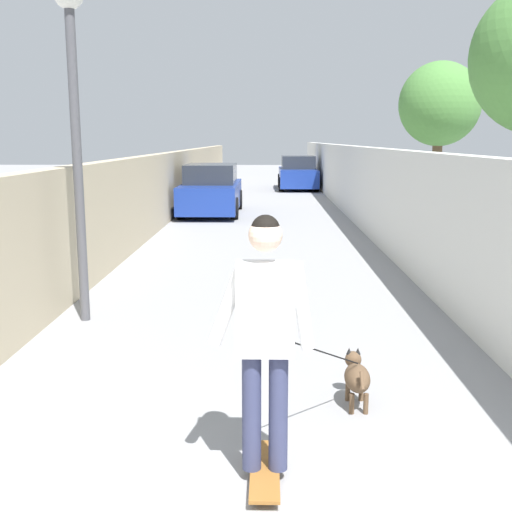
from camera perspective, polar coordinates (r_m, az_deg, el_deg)
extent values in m
plane|color=gray|center=(16.31, 0.43, 2.58)|extent=(80.00, 80.00, 0.00)
cube|color=tan|center=(14.50, -10.53, 5.20)|extent=(48.00, 0.30, 1.92)
cube|color=silver|center=(14.43, 11.29, 5.51)|extent=(48.00, 0.30, 2.10)
cylinder|color=brown|center=(15.72, 16.16, 6.52)|extent=(0.23, 0.23, 2.55)
ellipsoid|color=#4C843D|center=(15.70, 16.52, 13.25)|extent=(1.91, 1.91, 1.97)
cylinder|color=#4C4C51|center=(8.07, -16.05, 7.54)|extent=(0.12, 0.12, 3.84)
cube|color=brown|center=(4.51, 0.81, -19.03)|extent=(0.80, 0.20, 0.02)
cylinder|color=beige|center=(4.77, -0.05, -17.79)|extent=(0.06, 0.03, 0.06)
cylinder|color=beige|center=(4.77, 1.71, -17.80)|extent=(0.06, 0.03, 0.06)
cylinder|color=beige|center=(4.29, -0.22, -21.36)|extent=(0.06, 0.03, 0.06)
cylinder|color=beige|center=(4.29, 1.79, -21.37)|extent=(0.06, 0.03, 0.06)
cylinder|color=#333859|center=(4.31, -0.41, -14.11)|extent=(0.13, 0.13, 0.83)
cylinder|color=#333859|center=(4.31, 2.06, -14.12)|extent=(0.13, 0.13, 0.83)
cube|color=white|center=(4.06, 0.85, -4.87)|extent=(0.22, 0.38, 0.61)
cylinder|color=white|center=(4.06, -2.54, -4.38)|extent=(0.09, 0.28, 0.58)
cylinder|color=white|center=(4.07, 4.25, -4.60)|extent=(0.09, 0.18, 0.59)
sphere|color=beige|center=(3.96, 0.87, 1.93)|extent=(0.22, 0.22, 0.22)
sphere|color=black|center=(3.96, 0.87, 2.48)|extent=(0.19, 0.19, 0.19)
ellipsoid|color=brown|center=(5.55, 9.28, -10.99)|extent=(0.42, 0.22, 0.22)
sphere|color=brown|center=(5.78, 8.92, -9.36)|extent=(0.15, 0.15, 0.15)
cone|color=black|center=(5.75, 8.54, -8.61)|extent=(0.05, 0.05, 0.06)
cone|color=black|center=(5.76, 9.34, -8.60)|extent=(0.05, 0.05, 0.06)
cylinder|color=brown|center=(5.74, 8.42, -12.16)|extent=(0.04, 0.04, 0.18)
cylinder|color=brown|center=(5.75, 9.64, -12.13)|extent=(0.04, 0.04, 0.18)
cylinder|color=brown|center=(5.49, 8.79, -13.26)|extent=(0.04, 0.04, 0.18)
cylinder|color=brown|center=(5.51, 10.06, -13.22)|extent=(0.04, 0.04, 0.18)
cylinder|color=brown|center=(5.28, 9.71, -11.23)|extent=(0.13, 0.03, 0.13)
cylinder|color=black|center=(4.80, 5.68, -8.62)|extent=(1.20, 0.81, 0.66)
cube|color=navy|center=(19.46, -4.13, 5.53)|extent=(4.31, 1.70, 0.80)
cube|color=#262B33|center=(19.41, -4.16, 7.53)|extent=(2.24, 1.50, 0.60)
cylinder|color=black|center=(20.89, -5.96, 5.19)|extent=(0.64, 0.22, 0.64)
cylinder|color=black|center=(20.75, -1.61, 5.21)|extent=(0.64, 0.22, 0.64)
cylinder|color=black|center=(18.25, -6.97, 4.38)|extent=(0.64, 0.22, 0.64)
cylinder|color=black|center=(18.10, -2.00, 4.40)|extent=(0.64, 0.22, 0.64)
cube|color=navy|center=(29.08, 3.86, 7.24)|extent=(4.08, 1.70, 0.80)
cube|color=#262B33|center=(29.05, 3.88, 8.58)|extent=(2.12, 1.50, 0.60)
cylinder|color=black|center=(30.33, 2.24, 6.95)|extent=(0.64, 0.22, 0.64)
cylinder|color=black|center=(30.40, 5.24, 6.92)|extent=(0.64, 0.22, 0.64)
cylinder|color=black|center=(27.81, 2.34, 6.61)|extent=(0.64, 0.22, 0.64)
cylinder|color=black|center=(27.89, 5.61, 6.58)|extent=(0.64, 0.22, 0.64)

